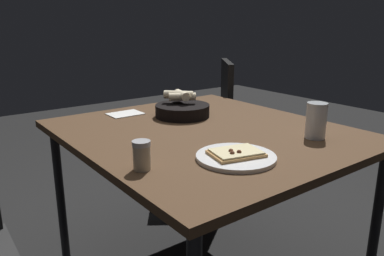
{
  "coord_description": "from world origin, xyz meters",
  "views": [
    {
      "loc": [
        0.97,
        1.19,
        1.17
      ],
      "look_at": [
        0.06,
        -0.02,
        0.75
      ],
      "focal_mm": 35.8,
      "sensor_mm": 36.0,
      "label": 1
    }
  ],
  "objects_px": {
    "dining_table": "(206,142)",
    "bread_basket": "(182,109)",
    "pepper_shaker": "(142,157)",
    "chair_far": "(209,120)",
    "pizza_plate": "(236,156)",
    "beer_glass": "(316,123)"
  },
  "relations": [
    {
      "from": "bread_basket",
      "to": "pepper_shaker",
      "type": "bearing_deg",
      "value": 44.09
    },
    {
      "from": "beer_glass",
      "to": "pepper_shaker",
      "type": "bearing_deg",
      "value": -9.62
    },
    {
      "from": "pepper_shaker",
      "to": "dining_table",
      "type": "bearing_deg",
      "value": -152.66
    },
    {
      "from": "pizza_plate",
      "to": "bread_basket",
      "type": "bearing_deg",
      "value": -108.75
    },
    {
      "from": "dining_table",
      "to": "chair_far",
      "type": "bearing_deg",
      "value": -130.55
    },
    {
      "from": "beer_glass",
      "to": "pepper_shaker",
      "type": "relative_size",
      "value": 1.52
    },
    {
      "from": "dining_table",
      "to": "pepper_shaker",
      "type": "height_order",
      "value": "pepper_shaker"
    },
    {
      "from": "dining_table",
      "to": "beer_glass",
      "type": "distance_m",
      "value": 0.45
    },
    {
      "from": "pizza_plate",
      "to": "pepper_shaker",
      "type": "height_order",
      "value": "pepper_shaker"
    },
    {
      "from": "dining_table",
      "to": "chair_far",
      "type": "height_order",
      "value": "chair_far"
    },
    {
      "from": "chair_far",
      "to": "pepper_shaker",
      "type": "bearing_deg",
      "value": 42.2
    },
    {
      "from": "beer_glass",
      "to": "pizza_plate",
      "type": "bearing_deg",
      "value": -1.63
    },
    {
      "from": "bread_basket",
      "to": "chair_far",
      "type": "relative_size",
      "value": 0.28
    },
    {
      "from": "pizza_plate",
      "to": "dining_table",
      "type": "bearing_deg",
      "value": -113.13
    },
    {
      "from": "pizza_plate",
      "to": "pepper_shaker",
      "type": "xyz_separation_m",
      "value": [
        0.29,
        -0.11,
        0.03
      ]
    },
    {
      "from": "dining_table",
      "to": "bread_basket",
      "type": "relative_size",
      "value": 4.6
    },
    {
      "from": "dining_table",
      "to": "beer_glass",
      "type": "height_order",
      "value": "beer_glass"
    },
    {
      "from": "bread_basket",
      "to": "dining_table",
      "type": "bearing_deg",
      "value": 77.41
    },
    {
      "from": "pepper_shaker",
      "to": "pizza_plate",
      "type": "bearing_deg",
      "value": 159.87
    },
    {
      "from": "bread_basket",
      "to": "pepper_shaker",
      "type": "height_order",
      "value": "bread_basket"
    },
    {
      "from": "pepper_shaker",
      "to": "bread_basket",
      "type": "bearing_deg",
      "value": -135.91
    },
    {
      "from": "dining_table",
      "to": "chair_far",
      "type": "xyz_separation_m",
      "value": [
        -0.65,
        -0.76,
        -0.16
      ]
    }
  ]
}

